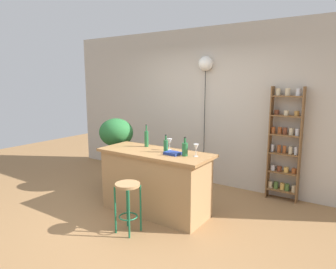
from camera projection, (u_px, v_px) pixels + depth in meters
ground at (143, 219)px, 4.13m from camera, size 12.00×12.00×0.00m
back_wall at (209, 107)px, 5.48m from camera, size 6.40×0.10×2.80m
kitchen_counter at (155, 182)px, 4.30m from camera, size 1.64×0.66×0.89m
bar_stool at (128, 196)px, 3.71m from camera, size 0.31×0.31×0.63m
spice_shelf at (285, 145)px, 4.68m from camera, size 0.48×0.17×1.79m
plant_stool at (118, 178)px, 5.28m from camera, size 0.36×0.36×0.37m
potted_plant at (116, 135)px, 5.15m from camera, size 0.60×0.54×0.87m
bottle_wine_red at (185, 149)px, 3.95m from camera, size 0.08×0.08×0.25m
bottle_sauce_amber at (166, 146)px, 4.16m from camera, size 0.06×0.06×0.25m
bottle_spirits_clear at (146, 138)px, 4.50m from camera, size 0.06×0.06×0.33m
wine_glass_left at (170, 142)px, 4.29m from camera, size 0.07×0.07×0.16m
wine_glass_center at (196, 148)px, 3.92m from camera, size 0.07×0.07×0.16m
cookbook at (173, 153)px, 4.03m from camera, size 0.22×0.17×0.03m
pendant_globe_light at (206, 65)px, 5.28m from camera, size 0.26×0.26×2.29m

